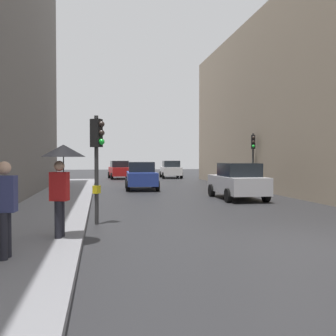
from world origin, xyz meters
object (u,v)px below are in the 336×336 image
at_px(traffic_light_mid_street, 253,151).
at_px(car_blue_van, 141,176).
at_px(traffic_light_near_right, 97,149).
at_px(pedestrian_with_umbrella, 62,165).
at_px(pedestrian_with_grey_backpack, 2,204).
at_px(car_silver_hatchback, 238,181).
at_px(car_white_compact, 171,169).
at_px(car_red_sedan, 120,170).

bearing_deg(traffic_light_mid_street, car_blue_van, 160.15).
bearing_deg(traffic_light_near_right, car_blue_van, 77.67).
bearing_deg(pedestrian_with_umbrella, car_blue_van, 76.85).
bearing_deg(traffic_light_near_right, pedestrian_with_grey_backpack, -111.82).
bearing_deg(car_silver_hatchback, pedestrian_with_grey_backpack, -129.89).
bearing_deg(pedestrian_with_umbrella, traffic_light_near_right, 72.84).
xyz_separation_m(traffic_light_near_right, car_silver_hatchback, (6.68, 5.82, -1.37)).
distance_m(car_silver_hatchback, car_blue_van, 7.66).
bearing_deg(traffic_light_mid_street, pedestrian_with_umbrella, -128.84).
relative_size(car_silver_hatchback, car_white_compact, 0.98).
bearing_deg(pedestrian_with_grey_backpack, car_white_compact, 73.50).
bearing_deg(pedestrian_with_umbrella, pedestrian_with_grey_backpack, -118.26).
relative_size(car_silver_hatchback, pedestrian_with_grey_backpack, 2.39).
xyz_separation_m(traffic_light_mid_street, car_silver_hatchback, (-2.60, -4.17, -1.55)).
xyz_separation_m(car_red_sedan, car_white_compact, (5.23, 0.48, 0.00)).
bearing_deg(car_white_compact, car_silver_hatchback, -91.56).
relative_size(traffic_light_near_right, car_silver_hatchback, 0.77).
height_order(traffic_light_near_right, car_red_sedan, traffic_light_near_right).
xyz_separation_m(car_blue_van, pedestrian_with_grey_backpack, (-4.37, -16.53, 0.29)).
bearing_deg(pedestrian_with_umbrella, car_red_sedan, 84.32).
relative_size(traffic_light_mid_street, car_red_sedan, 0.82).
bearing_deg(traffic_light_mid_street, traffic_light_near_right, -132.90).
relative_size(car_blue_van, car_white_compact, 0.99).
height_order(car_white_compact, pedestrian_with_grey_backpack, pedestrian_with_grey_backpack).
relative_size(traffic_light_mid_street, car_white_compact, 0.82).
bearing_deg(car_blue_van, car_white_compact, 71.47).
distance_m(car_white_compact, pedestrian_with_grey_backpack, 31.33).
xyz_separation_m(traffic_light_mid_street, car_blue_van, (-6.58, 2.38, -1.55)).
bearing_deg(car_blue_van, pedestrian_with_grey_backpack, -104.81).
relative_size(traffic_light_near_right, pedestrian_with_grey_backpack, 1.84).
bearing_deg(traffic_light_near_right, car_white_compact, 74.39).
relative_size(traffic_light_near_right, pedestrian_with_umbrella, 1.52).
relative_size(traffic_light_mid_street, car_blue_van, 0.82).
relative_size(traffic_light_mid_street, pedestrian_with_umbrella, 1.64).
height_order(car_silver_hatchback, car_blue_van, same).
relative_size(pedestrian_with_umbrella, pedestrian_with_grey_backpack, 1.21).
distance_m(car_blue_van, pedestrian_with_umbrella, 15.29).
height_order(car_red_sedan, car_white_compact, same).
xyz_separation_m(car_blue_van, pedestrian_with_umbrella, (-3.47, -14.86, 0.96)).
distance_m(car_silver_hatchback, car_white_compact, 20.06).
distance_m(traffic_light_mid_street, car_red_sedan, 17.11).
bearing_deg(traffic_light_mid_street, car_white_compact, 97.36).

